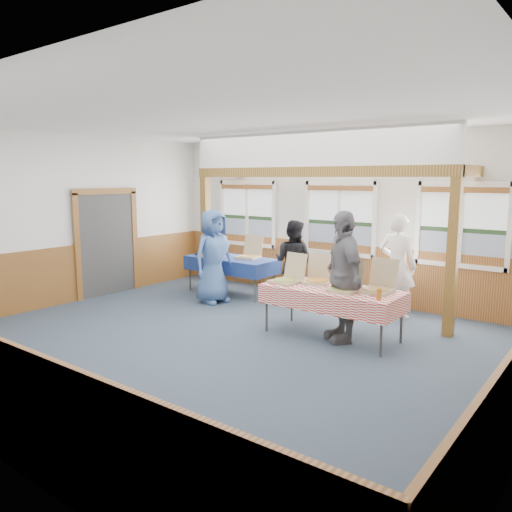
{
  "coord_description": "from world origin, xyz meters",
  "views": [
    {
      "loc": [
        4.6,
        -5.31,
        2.39
      ],
      "look_at": [
        -0.19,
        1.0,
        1.14
      ],
      "focal_mm": 35.0,
      "sensor_mm": 36.0,
      "label": 1
    }
  ],
  "objects_px": {
    "table_right": "(332,291)",
    "woman_black": "(293,262)",
    "woman_white": "(397,266)",
    "man_blue": "(213,256)",
    "person_grey": "(343,276)",
    "table_left": "(231,260)"
  },
  "relations": [
    {
      "from": "table_left",
      "to": "woman_white",
      "type": "bearing_deg",
      "value": -18.62
    },
    {
      "from": "table_left",
      "to": "woman_white",
      "type": "xyz_separation_m",
      "value": [
        3.41,
        0.37,
        0.2
      ]
    },
    {
      "from": "woman_white",
      "to": "table_right",
      "type": "bearing_deg",
      "value": 78.94
    },
    {
      "from": "woman_black",
      "to": "person_grey",
      "type": "bearing_deg",
      "value": 136.51
    },
    {
      "from": "woman_black",
      "to": "man_blue",
      "type": "bearing_deg",
      "value": 31.2
    },
    {
      "from": "table_right",
      "to": "person_grey",
      "type": "bearing_deg",
      "value": -17.65
    },
    {
      "from": "table_left",
      "to": "man_blue",
      "type": "relative_size",
      "value": 1.17
    },
    {
      "from": "woman_white",
      "to": "woman_black",
      "type": "xyz_separation_m",
      "value": [
        -1.96,
        -0.25,
        -0.1
      ]
    },
    {
      "from": "woman_white",
      "to": "man_blue",
      "type": "height_order",
      "value": "man_blue"
    },
    {
      "from": "table_right",
      "to": "person_grey",
      "type": "distance_m",
      "value": 0.33
    },
    {
      "from": "woman_white",
      "to": "person_grey",
      "type": "xyz_separation_m",
      "value": [
        -0.16,
        -1.7,
        0.06
      ]
    },
    {
      "from": "table_right",
      "to": "woman_white",
      "type": "bearing_deg",
      "value": 72.78
    },
    {
      "from": "table_right",
      "to": "woman_black",
      "type": "distance_m",
      "value": 2.14
    },
    {
      "from": "woman_white",
      "to": "man_blue",
      "type": "bearing_deg",
      "value": 20.54
    },
    {
      "from": "woman_white",
      "to": "table_left",
      "type": "bearing_deg",
      "value": 6.96
    },
    {
      "from": "woman_black",
      "to": "man_blue",
      "type": "distance_m",
      "value": 1.53
    },
    {
      "from": "man_blue",
      "to": "table_right",
      "type": "bearing_deg",
      "value": -92.36
    },
    {
      "from": "table_right",
      "to": "woman_black",
      "type": "relative_size",
      "value": 1.35
    },
    {
      "from": "table_left",
      "to": "person_grey",
      "type": "height_order",
      "value": "person_grey"
    },
    {
      "from": "table_right",
      "to": "man_blue",
      "type": "xyz_separation_m",
      "value": [
        -2.85,
        0.52,
        0.19
      ]
    },
    {
      "from": "person_grey",
      "to": "woman_white",
      "type": "bearing_deg",
      "value": 126.79
    },
    {
      "from": "table_left",
      "to": "woman_white",
      "type": "distance_m",
      "value": 3.44
    }
  ]
}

